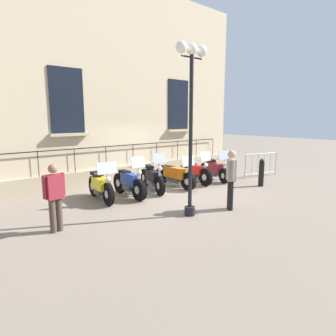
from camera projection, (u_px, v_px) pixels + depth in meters
name	position (u px, v px, depth m)	size (l,w,h in m)	color
ground_plane	(165.00, 189.00, 10.80)	(60.00, 60.00, 0.00)	gray
building_facade	(126.00, 88.00, 11.97)	(0.82, 11.99, 7.82)	#C6B28E
motorcycle_yellow	(101.00, 186.00, 9.18)	(1.96, 0.73, 1.31)	black
motorcycle_blue	(129.00, 183.00, 9.66)	(1.96, 0.58, 1.41)	black
motorcycle_black	(152.00, 178.00, 10.47)	(2.13, 0.84, 1.43)	black
motorcycle_orange	(175.00, 175.00, 11.00)	(2.11, 0.73, 1.24)	black
motorcycle_red	(196.00, 172.00, 11.65)	(1.95, 0.61, 1.32)	black
motorcycle_maroon	(214.00, 169.00, 12.28)	(2.06, 0.88, 1.30)	black
lamppost	(191.00, 103.00, 7.36)	(0.28, 0.98, 4.39)	black
crowd_barrier	(261.00, 164.00, 12.95)	(0.46, 1.84, 1.05)	#B7B7BF
bollard	(261.00, 172.00, 11.11)	(0.20, 0.20, 1.05)	black
pedestrian_standing	(231.00, 176.00, 8.21)	(0.42, 0.40, 1.70)	black
pedestrian_walking	(55.00, 194.00, 6.60)	(0.26, 0.53, 1.58)	#47382D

